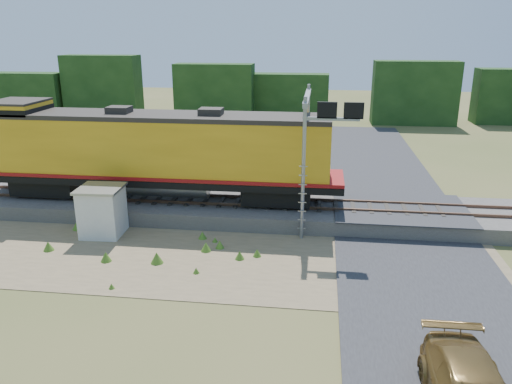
# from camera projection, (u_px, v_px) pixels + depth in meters

# --- Properties ---
(ground) EXTENTS (140.00, 140.00, 0.00)m
(ground) POSITION_uv_depth(u_px,v_px,m) (256.00, 265.00, 22.01)
(ground) COLOR #475123
(ground) RESTS_ON ground
(ballast) EXTENTS (70.00, 5.00, 0.80)m
(ballast) POSITION_uv_depth(u_px,v_px,m) (270.00, 210.00, 27.55)
(ballast) COLOR slate
(ballast) RESTS_ON ground
(rails) EXTENTS (70.00, 1.54, 0.16)m
(rails) POSITION_uv_depth(u_px,v_px,m) (270.00, 202.00, 27.41)
(rails) COLOR brown
(rails) RESTS_ON ballast
(dirt_shoulder) EXTENTS (26.00, 8.00, 0.03)m
(dirt_shoulder) POSITION_uv_depth(u_px,v_px,m) (214.00, 257.00, 22.72)
(dirt_shoulder) COLOR #8C7754
(dirt_shoulder) RESTS_ON ground
(road) EXTENTS (7.00, 66.00, 0.86)m
(road) POSITION_uv_depth(u_px,v_px,m) (416.00, 264.00, 21.83)
(road) COLOR #38383A
(road) RESTS_ON ground
(tree_line_north) EXTENTS (130.00, 3.00, 6.50)m
(tree_line_north) POSITION_uv_depth(u_px,v_px,m) (299.00, 93.00, 56.93)
(tree_line_north) COLOR #163312
(tree_line_north) RESTS_ON ground
(weed_clumps) EXTENTS (15.00, 6.20, 0.56)m
(weed_clumps) POSITION_uv_depth(u_px,v_px,m) (180.00, 259.00, 22.53)
(weed_clumps) COLOR #477321
(weed_clumps) RESTS_ON ground
(locomotive) EXTENTS (20.27, 3.09, 5.23)m
(locomotive) POSITION_uv_depth(u_px,v_px,m) (153.00, 151.00, 27.38)
(locomotive) COLOR black
(locomotive) RESTS_ON rails
(shed) EXTENTS (2.21, 2.21, 2.50)m
(shed) POSITION_uv_depth(u_px,v_px,m) (102.00, 211.00, 24.91)
(shed) COLOR silver
(shed) RESTS_ON ground
(signal_gantry) EXTENTS (2.77, 6.20, 7.00)m
(signal_gantry) POSITION_uv_depth(u_px,v_px,m) (313.00, 126.00, 25.17)
(signal_gantry) COLOR gray
(signal_gantry) RESTS_ON ground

